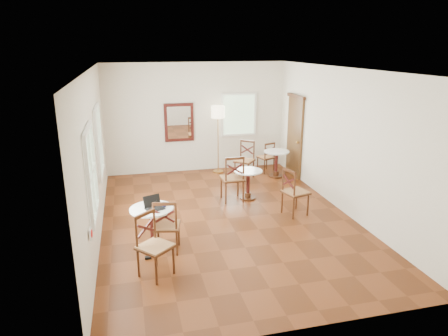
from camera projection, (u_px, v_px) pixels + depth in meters
name	position (u px, v px, depth m)	size (l,w,h in m)	color
ground	(227.00, 218.00, 8.31)	(7.00, 7.00, 0.00)	#602B10
room_shell	(221.00, 126.00, 8.00)	(5.02, 7.02, 3.01)	silver
cafe_table_near	(152.00, 224.00, 6.90)	(0.74, 0.74, 0.78)	#472411
cafe_table_mid	(248.00, 181.00, 9.26)	(0.65, 0.65, 0.69)	#472411
cafe_table_back	(276.00, 161.00, 10.83)	(0.68, 0.68, 0.72)	#472411
chair_near_a	(166.00, 226.00, 6.85)	(0.53, 0.53, 0.97)	#472411
chair_near_b	(154.00, 246.00, 6.13)	(0.65, 0.65, 1.01)	#472411
chair_mid_a	(232.00, 178.00, 9.12)	(0.51, 0.51, 1.08)	#472411
chair_mid_b	(294.00, 192.00, 8.37)	(0.58, 0.58, 1.01)	#472411
chair_back_a	(266.00, 157.00, 11.25)	(0.50, 0.50, 0.86)	#472411
chair_back_b	(245.00, 160.00, 10.70)	(0.65, 0.65, 1.01)	#472411
floor_lamp	(218.00, 116.00, 10.89)	(0.36, 0.36, 1.86)	#BF8C3F
laptop	(154.00, 205.00, 6.79)	(0.36, 0.34, 0.21)	black
mouse	(149.00, 208.00, 6.76)	(0.09, 0.06, 0.03)	black
navy_mug	(164.00, 205.00, 6.85)	(0.10, 0.07, 0.08)	black
water_glass	(155.00, 203.00, 6.87)	(0.07, 0.07, 0.11)	white
power_adapter	(148.00, 258.00, 6.73)	(0.10, 0.06, 0.04)	black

